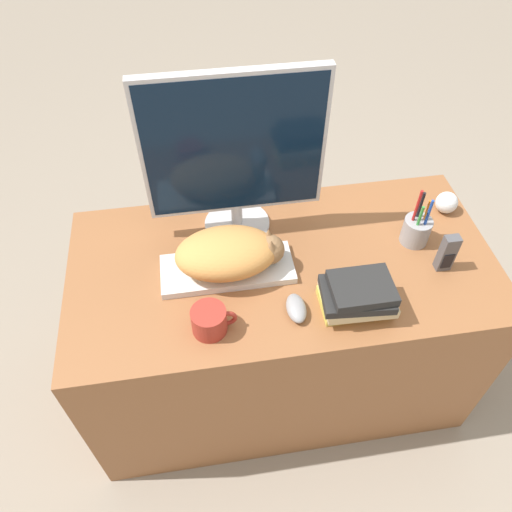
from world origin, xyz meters
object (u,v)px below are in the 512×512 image
(computer_mouse, at_px, (298,308))
(phone, at_px, (447,253))
(keyboard, at_px, (227,269))
(pen_cup, at_px, (416,230))
(cat, at_px, (231,253))
(book_stack, at_px, (358,295))
(monitor, at_px, (234,153))
(baseball, at_px, (447,203))
(coffee_mug, at_px, (210,321))

(computer_mouse, distance_m, phone, 0.49)
(computer_mouse, bearing_deg, keyboard, 134.88)
(pen_cup, bearing_deg, computer_mouse, -152.85)
(cat, distance_m, book_stack, 0.38)
(monitor, bearing_deg, baseball, -2.68)
(monitor, xyz_separation_m, phone, (0.60, -0.27, -0.23))
(keyboard, height_order, pen_cup, pen_cup)
(keyboard, distance_m, book_stack, 0.40)
(keyboard, xyz_separation_m, baseball, (0.76, 0.16, 0.02))
(keyboard, xyz_separation_m, pen_cup, (0.61, 0.04, 0.04))
(cat, height_order, book_stack, cat)
(computer_mouse, xyz_separation_m, pen_cup, (0.43, 0.22, 0.03))
(phone, bearing_deg, book_stack, -161.03)
(computer_mouse, xyz_separation_m, coffee_mug, (-0.25, -0.02, 0.02))
(keyboard, xyz_separation_m, cat, (0.01, 0.00, 0.07))
(coffee_mug, distance_m, baseball, 0.91)
(pen_cup, bearing_deg, monitor, 164.61)
(pen_cup, height_order, baseball, pen_cup)
(monitor, distance_m, book_stack, 0.54)
(coffee_mug, bearing_deg, computer_mouse, 4.20)
(monitor, xyz_separation_m, computer_mouse, (0.12, -0.37, -0.28))
(book_stack, bearing_deg, keyboard, 151.44)
(cat, relative_size, book_stack, 1.52)
(monitor, height_order, computer_mouse, monitor)
(monitor, bearing_deg, phone, -24.65)
(cat, bearing_deg, pen_cup, 3.78)
(computer_mouse, bearing_deg, book_stack, -2.93)
(keyboard, height_order, coffee_mug, coffee_mug)
(monitor, distance_m, phone, 0.70)
(pen_cup, xyz_separation_m, baseball, (0.16, 0.12, -0.01))
(coffee_mug, bearing_deg, phone, 9.05)
(keyboard, height_order, monitor, monitor)
(keyboard, xyz_separation_m, monitor, (0.06, 0.19, 0.28))
(cat, relative_size, monitor, 0.59)
(phone, relative_size, book_stack, 0.61)
(cat, height_order, monitor, monitor)
(pen_cup, distance_m, phone, 0.13)
(keyboard, distance_m, coffee_mug, 0.21)
(cat, xyz_separation_m, computer_mouse, (0.17, -0.18, -0.07))
(monitor, relative_size, phone, 4.19)
(keyboard, bearing_deg, monitor, 73.95)
(keyboard, distance_m, monitor, 0.35)
(monitor, relative_size, coffee_mug, 4.33)
(monitor, xyz_separation_m, baseball, (0.71, -0.03, -0.26))
(cat, bearing_deg, monitor, 77.59)
(coffee_mug, bearing_deg, book_stack, 1.34)
(cat, bearing_deg, phone, -7.41)
(computer_mouse, height_order, phone, phone)
(baseball, xyz_separation_m, phone, (-0.11, -0.24, 0.03))
(coffee_mug, height_order, pen_cup, pen_cup)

